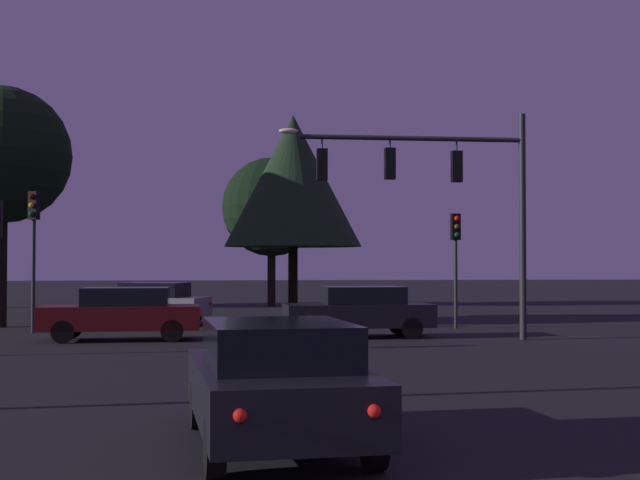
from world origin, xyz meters
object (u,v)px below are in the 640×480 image
Objects in this scene: traffic_signal_mast_arm at (443,183)px; tree_right_cluster at (2,155)px; car_nearside_lane at (277,381)px; tree_left_far at (272,207)px; car_crossing_left at (359,311)px; car_crossing_right at (122,313)px; traffic_light_corner_right at (456,247)px; traffic_light_median at (33,233)px; car_far_lane at (152,303)px; tree_center_horizon at (293,181)px.

tree_right_cluster is at bearing 154.56° from traffic_signal_mast_arm.
car_nearside_lane is 34.83m from tree_left_far.
traffic_signal_mast_arm is 15.60m from car_nearside_lane.
car_crossing_left and car_crossing_right have the same top height.
traffic_signal_mast_arm is at bearing -108.71° from traffic_light_corner_right.
tree_left_far is (8.32, 16.45, 1.91)m from traffic_light_median.
car_far_lane is (-10.45, 2.78, -1.99)m from traffic_light_corner_right.
tree_center_horizon is (1.75, 22.58, 4.55)m from car_nearside_lane.
car_nearside_lane is at bearing -67.66° from tree_right_cluster.
traffic_signal_mast_arm reaches higher than traffic_light_median.
car_crossing_left is 0.59× the size of tree_left_far.
traffic_light_corner_right is at bearing 40.42° from car_crossing_left.
traffic_light_median is 4.25m from tree_right_cluster.
tree_center_horizon is (8.60, 4.50, 2.16)m from traffic_light_median.
tree_center_horizon reaches higher than car_crossing_right.
traffic_light_corner_right is at bearing -7.88° from tree_right_cluster.
tree_left_far is at bearing 75.13° from car_crossing_right.
car_nearside_lane is 15.75m from car_crossing_left.
car_crossing_left is at bearing -42.05° from car_far_lane.
car_far_lane is 7.32m from tree_right_cluster.
traffic_light_median is 5.36m from car_far_lane.
car_far_lane is (-8.92, 7.31, -3.73)m from traffic_signal_mast_arm.
tree_right_cluster is (-11.80, 5.38, 5.18)m from car_crossing_left.
car_nearside_lane is at bearing -80.96° from car_far_lane.
traffic_light_corner_right is at bearing 69.30° from car_nearside_lane.
traffic_signal_mast_arm reaches higher than car_crossing_left.
tree_right_cluster reaches higher than traffic_light_corner_right.
car_crossing_left is 0.58× the size of tree_center_horizon.
car_crossing_right is 1.06× the size of car_far_lane.
car_crossing_left is 0.54× the size of tree_right_cluster.
traffic_light_corner_right is 0.89× the size of car_nearside_lane.
traffic_light_median reaches higher than car_nearside_lane.
traffic_light_median reaches higher than car_crossing_right.
tree_right_cluster reaches higher than traffic_light_median.
traffic_light_corner_right reaches higher than car_crossing_left.
car_crossing_right is at bearing -125.97° from tree_center_horizon.
traffic_signal_mast_arm is at bearing -66.08° from tree_center_horizon.
car_far_lane is at bearing 137.95° from car_crossing_left.
traffic_light_median is 1.02× the size of car_nearside_lane.
tree_center_horizon is at bearing 27.61° from traffic_light_median.
tree_center_horizon reaches higher than tree_left_far.
tree_left_far reaches higher than car_crossing_right.
traffic_light_median is 18.54m from tree_left_far.
car_nearside_lane and car_far_lane have the same top height.
car_far_lane is (3.44, 3.34, -2.39)m from traffic_light_median.
tree_right_cluster reaches higher than traffic_signal_mast_arm.
car_nearside_lane is at bearing -94.44° from tree_center_horizon.
car_crossing_left is at bearing -14.79° from traffic_light_median.
tree_center_horizon reaches higher than traffic_light_median.
traffic_light_corner_right is 20.03m from car_nearside_lane.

